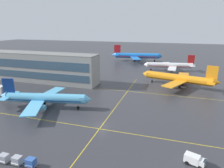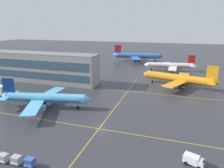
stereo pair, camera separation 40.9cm
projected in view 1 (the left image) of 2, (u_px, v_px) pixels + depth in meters
The scene contains 11 objects.
ground_plane at pixel (102, 126), 58.34m from camera, with size 600.00×600.00×0.00m, color #333338.
airliner_front_gate at pixel (44, 98), 70.25m from camera, with size 33.31×28.28×10.41m.
airliner_second_row at pixel (179, 78), 95.10m from camera, with size 36.20×30.82×11.39m.
airliner_third_row at pixel (170, 65), 128.05m from camera, with size 33.16×28.27×10.33m.
airliner_far_left_stand at pixel (136, 56), 162.97m from camera, with size 41.38×35.31×12.88m.
taxiway_markings at pixel (117, 106), 72.66m from camera, with size 111.60×77.61×0.01m.
service_truck_red_van at pixel (195, 160), 41.68m from camera, with size 4.48×3.20×2.10m.
baggage_cart_row_leftmost at pixel (4, 158), 42.44m from camera, with size 2.76×1.70×1.86m.
baggage_cart_row_second at pixel (17, 160), 41.77m from camera, with size 2.76×1.70×1.86m.
baggage_cart_row_middle at pixel (31, 162), 41.16m from camera, with size 2.76×1.70×1.86m.
terminal_building at pixel (38, 67), 103.70m from camera, with size 64.87×10.83×14.82m.
Camera 1 is at (18.51, -49.24, 28.15)m, focal length 32.00 mm.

